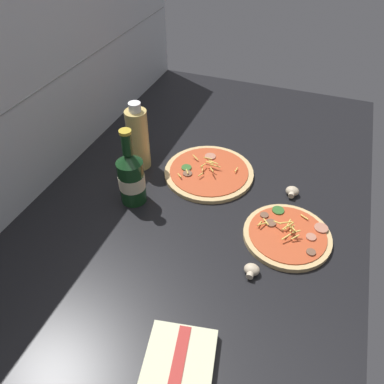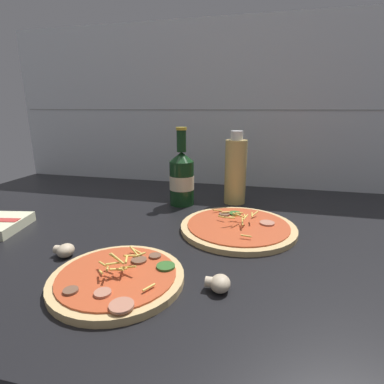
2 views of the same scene
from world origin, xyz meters
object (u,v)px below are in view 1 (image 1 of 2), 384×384
object	(u,v)px
oil_bottle	(138,138)
mushroom_left	(292,192)
pizza_near	(287,235)
mushroom_right	(252,270)
pizza_far	(209,172)
beer_bottle	(131,177)
dish_towel	(178,367)

from	to	relation	value
oil_bottle	mushroom_left	bearing A→B (deg)	-87.10
pizza_near	mushroom_left	world-z (taller)	pizza_near
oil_bottle	mushroom_left	distance (cm)	48.05
mushroom_left	mushroom_right	world-z (taller)	same
mushroom_left	mushroom_right	xyz separation A→B (cm)	(-31.10, 4.28, -0.04)
pizza_near	pizza_far	world-z (taller)	pizza_near
beer_bottle	mushroom_left	size ratio (longest dim) A/B	5.69
mushroom_right	dish_towel	xyz separation A→B (cm)	(-26.49, 7.54, -0.08)
mushroom_right	beer_bottle	bearing A→B (deg)	70.27
pizza_far	beer_bottle	world-z (taller)	beer_bottle
beer_bottle	dish_towel	distance (cm)	50.42
pizza_far	beer_bottle	bearing A→B (deg)	138.54
pizza_far	mushroom_right	world-z (taller)	pizza_far
mushroom_left	beer_bottle	bearing A→B (deg)	112.92
oil_bottle	mushroom_right	world-z (taller)	oil_bottle
mushroom_right	dish_towel	distance (cm)	27.54
beer_bottle	pizza_far	bearing A→B (deg)	-41.46
pizza_near	mushroom_left	size ratio (longest dim) A/B	5.55
mushroom_left	mushroom_right	distance (cm)	31.40
oil_bottle	dish_towel	size ratio (longest dim) A/B	1.20
oil_bottle	mushroom_right	xyz separation A→B (cm)	(-28.71, -42.93, -8.70)
beer_bottle	mushroom_right	size ratio (longest dim) A/B	5.88
pizza_near	mushroom_right	world-z (taller)	pizza_near
oil_bottle	mushroom_left	world-z (taller)	oil_bottle
oil_bottle	mushroom_left	size ratio (longest dim) A/B	5.40
oil_bottle	mushroom_right	distance (cm)	52.37
pizza_near	beer_bottle	xyz separation A→B (cm)	(-0.85, 43.32, 7.47)
pizza_near	dish_towel	world-z (taller)	pizza_near
mushroom_right	dish_towel	bearing A→B (deg)	164.11
pizza_near	mushroom_left	xyz separation A→B (cm)	(16.81, 1.55, 0.53)
beer_bottle	oil_bottle	world-z (taller)	beer_bottle
beer_bottle	mushroom_right	xyz separation A→B (cm)	(-13.45, -37.48, -6.99)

